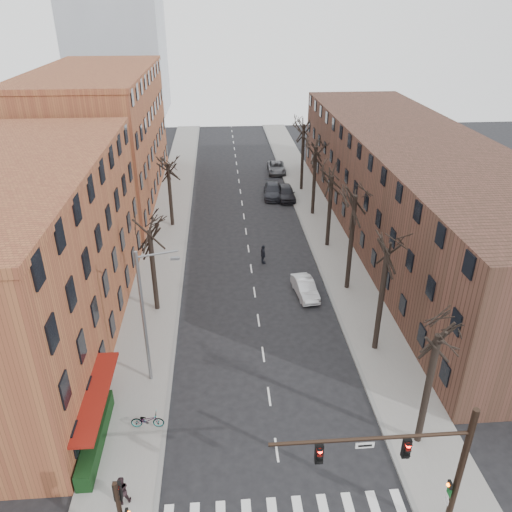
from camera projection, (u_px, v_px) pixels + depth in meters
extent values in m
cube|color=gray|center=(170.00, 221.00, 53.22)|extent=(4.00, 90.00, 0.15)
cube|color=gray|center=(318.00, 217.00, 54.29)|extent=(4.00, 90.00, 0.15)
cube|color=brown|center=(14.00, 263.00, 32.24)|extent=(12.00, 26.00, 12.00)
cube|color=brown|center=(101.00, 138.00, 57.49)|extent=(12.00, 28.00, 14.00)
cube|color=#4D2E24|center=(412.00, 188.00, 48.15)|extent=(12.00, 50.00, 10.00)
cube|color=maroon|center=(103.00, 431.00, 27.45)|extent=(1.20, 7.00, 0.15)
cube|color=black|center=(96.00, 437.00, 26.26)|extent=(0.80, 6.00, 1.00)
cylinder|color=black|center=(459.00, 474.00, 20.70)|extent=(0.28, 0.28, 7.20)
cylinder|color=black|center=(371.00, 439.00, 19.33)|extent=(8.00, 0.16, 0.16)
cube|color=black|center=(406.00, 448.00, 19.73)|extent=(0.32, 0.22, 0.95)
cube|color=black|center=(319.00, 454.00, 19.49)|extent=(0.32, 0.22, 0.95)
cube|color=silver|center=(365.00, 445.00, 19.48)|extent=(0.75, 0.04, 0.28)
cube|color=black|center=(450.00, 485.00, 20.95)|extent=(0.12, 0.30, 0.30)
cube|color=black|center=(118.00, 491.00, 19.87)|extent=(0.32, 0.22, 0.95)
cylinder|color=slate|center=(144.00, 320.00, 29.08)|extent=(0.20, 0.20, 9.00)
cylinder|color=slate|center=(156.00, 254.00, 27.19)|extent=(2.39, 0.12, 0.46)
cube|color=slate|center=(175.00, 258.00, 27.39)|extent=(0.50, 0.22, 0.14)
imported|color=silver|center=(305.00, 288.00, 39.82)|extent=(1.89, 4.17, 1.33)
imported|color=black|center=(286.00, 193.00, 59.04)|extent=(1.96, 4.80, 1.63)
imported|color=#21232A|center=(273.00, 191.00, 59.79)|extent=(2.54, 5.40, 1.52)
imported|color=#515358|center=(276.00, 168.00, 68.22)|extent=(2.43, 5.12, 1.41)
imported|color=black|center=(121.00, 490.00, 23.08)|extent=(0.90, 0.79, 1.54)
imported|color=black|center=(263.00, 254.00, 44.52)|extent=(0.66, 1.12, 1.79)
imported|color=gray|center=(147.00, 420.00, 27.33)|extent=(1.85, 0.73, 0.96)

